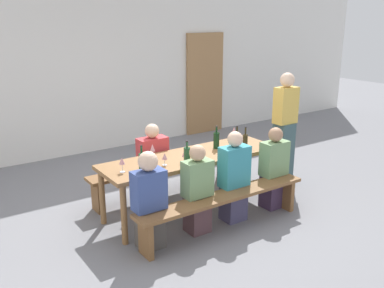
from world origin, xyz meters
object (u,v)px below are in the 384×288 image
Objects in this scene: tasting_table at (192,161)px; bench_near at (224,202)px; wooden_door at (205,84)px; seated_guest_near_1 at (197,191)px; wine_bottle_1 at (142,162)px; seated_guest_near_3 at (274,170)px; wine_glass_3 at (122,162)px; wine_glass_1 at (234,131)px; wine_glass_4 at (185,153)px; wine_bottle_2 at (237,140)px; wine_glass_0 at (165,157)px; wine_bottle_0 at (245,142)px; wine_bottle_4 at (187,156)px; seated_guest_far_0 at (153,166)px; wine_glass_2 at (152,148)px; standing_host at (284,130)px; wine_bottle_3 at (216,140)px; seated_guest_near_2 at (234,179)px; seated_guest_near_0 at (149,202)px; bench_far at (166,170)px.

tasting_table is 0.73m from bench_near.
wooden_door is 4.55m from seated_guest_near_1.
wine_bottle_1 is 0.29× the size of seated_guest_near_1.
seated_guest_near_3 reaches higher than tasting_table.
wooden_door is 4.66m from wine_glass_3.
wine_glass_1 is 1.16× the size of wine_glass_4.
wine_glass_0 is at bearing -179.06° from wine_bottle_2.
wine_bottle_0 reaches higher than wine_glass_3.
wine_bottle_0 is 1.49m from wine_bottle_1.
seated_guest_far_0 is (-0.04, 0.76, -0.35)m from wine_bottle_4.
wine_bottle_0 is (-1.74, -3.30, -0.19)m from wooden_door.
wooden_door is 0.89× the size of tasting_table.
wine_glass_2 is 0.16× the size of seated_guest_near_3.
seated_guest_near_1 is at bearing 15.74° from standing_host.
wine_bottle_0 is 0.11m from wine_bottle_2.
wine_bottle_4 is (0.54, -0.10, -0.00)m from wine_bottle_1.
wine_glass_0 is (-2.92, -3.22, -0.20)m from wooden_door.
wine_bottle_3 is (0.44, 0.73, 0.50)m from bench_near.
wooden_door reaches higher than wine_glass_0.
seated_guest_far_0 is 2.03m from standing_host.
bench_near is 1.41m from wine_glass_1.
bench_near is at bearing 99.08° from seated_guest_near_3.
seated_guest_near_2 is (1.06, -0.35, -0.33)m from wine_bottle_1.
wine_glass_3 is (-0.98, -0.05, 0.20)m from tasting_table.
seated_guest_near_0 is 1.03× the size of seated_guest_near_1.
standing_host is (2.66, 0.09, -0.05)m from wine_glass_3.
tasting_table is 0.40m from wine_bottle_4.
wine_glass_3 is 0.92m from seated_guest_near_1.
wine_bottle_0 is 1.01× the size of wine_bottle_2.
wine_bottle_2 is 1.14m from wine_glass_2.
standing_host is (1.40, 0.55, 0.28)m from seated_guest_near_2.
wooden_door is at bearing -104.20° from standing_host.
wine_bottle_4 reaches higher than bench_far.
wine_glass_1 reaches higher than wine_glass_0.
wine_bottle_0 is at bearing 33.02° from bench_near.
wine_bottle_3 is 2.06× the size of wine_glass_0.
wine_bottle_0 reaches higher than wine_glass_0.
wine_bottle_2 is at bearing 2.12° from wine_bottle_1.
seated_guest_near_0 reaches higher than wine_glass_1.
wine_glass_4 is at bearing -104.33° from bench_far.
seated_guest_near_3 is at bearing -51.15° from bench_far.
wine_bottle_4 is at bearing 64.15° from seated_guest_near_2.
seated_guest_near_2 is at bearing -43.75° from wine_glass_2.
standing_host is (1.67, 0.04, 0.15)m from tasting_table.
wine_glass_3 is at bearing 164.60° from wine_bottle_4.
wine_bottle_3 reaches higher than wine_glass_2.
wine_glass_1 is at bearing -66.44° from seated_guest_near_0.
wine_glass_4 is at bearing 0.62° from wine_bottle_1.
wine_bottle_4 is 1.68× the size of wine_glass_1.
seated_guest_near_2 is at bearing -121.12° from wooden_door.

